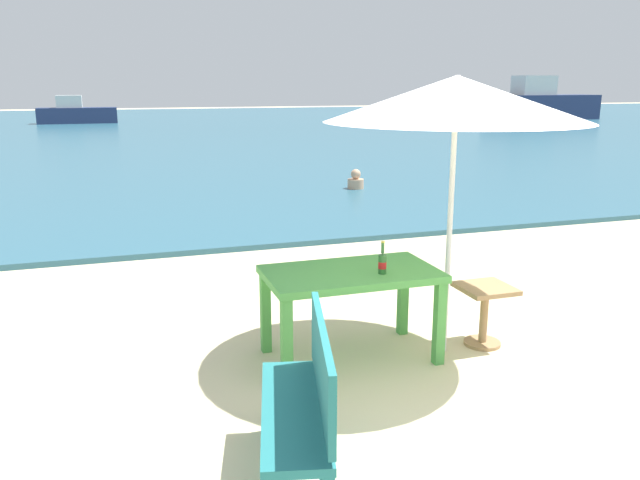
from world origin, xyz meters
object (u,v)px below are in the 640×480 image
at_px(patio_umbrella, 456,99).
at_px(swimmer_person, 356,181).
at_px(picnic_table_green, 351,283).
at_px(bench_teal_center, 306,396).
at_px(side_table_wood, 484,307).
at_px(boat_cargo_ship, 540,104).
at_px(beer_bottle_amber, 382,262).
at_px(boat_tanker, 76,113).

xyz_separation_m(patio_umbrella, swimmer_person, (2.26, 7.88, -1.88)).
distance_m(picnic_table_green, patio_umbrella, 1.68).
bearing_deg(bench_teal_center, side_table_wood, 34.45).
distance_m(side_table_wood, bench_teal_center, 2.49).
bearing_deg(side_table_wood, bench_teal_center, -145.55).
distance_m(side_table_wood, swimmer_person, 8.10).
relative_size(side_table_wood, boat_cargo_ship, 0.07).
relative_size(picnic_table_green, beer_bottle_amber, 5.28).
xyz_separation_m(patio_umbrella, bench_teal_center, (-1.67, -1.40, -1.58)).
xyz_separation_m(beer_bottle_amber, boat_cargo_ship, (23.37, 29.19, 0.18)).
xyz_separation_m(boat_tanker, boat_cargo_ship, (27.06, -4.78, 0.40)).
relative_size(picnic_table_green, swimmer_person, 3.41).
bearing_deg(beer_bottle_amber, patio_umbrella, 3.19).
relative_size(bench_teal_center, boat_tanker, 0.30).
relative_size(side_table_wood, bench_teal_center, 0.43).
xyz_separation_m(bench_teal_center, boat_cargo_ship, (24.43, 30.56, 0.49)).
distance_m(beer_bottle_amber, side_table_wood, 1.11).
height_order(boat_tanker, boat_cargo_ship, boat_cargo_ship).
bearing_deg(beer_bottle_amber, side_table_wood, 2.28).
height_order(beer_bottle_amber, patio_umbrella, patio_umbrella).
bearing_deg(patio_umbrella, beer_bottle_amber, -176.81).
height_order(beer_bottle_amber, side_table_wood, beer_bottle_amber).
xyz_separation_m(patio_umbrella, boat_tanker, (-4.30, 33.93, -1.49)).
distance_m(picnic_table_green, side_table_wood, 1.24).
bearing_deg(swimmer_person, boat_cargo_ship, 46.06).
bearing_deg(side_table_wood, picnic_table_green, 174.36).
bearing_deg(picnic_table_green, boat_cargo_ship, 50.92).
xyz_separation_m(picnic_table_green, side_table_wood, (1.20, -0.12, -0.30)).
xyz_separation_m(side_table_wood, boat_tanker, (-4.68, 33.93, 0.28)).
xyz_separation_m(swimmer_person, boat_tanker, (-6.56, 26.05, 0.39)).
bearing_deg(patio_umbrella, side_table_wood, 0.83).
height_order(picnic_table_green, patio_umbrella, patio_umbrella).
xyz_separation_m(patio_umbrella, side_table_wood, (0.38, 0.01, -1.76)).
bearing_deg(swimmer_person, picnic_table_green, -111.64).
bearing_deg(bench_teal_center, patio_umbrella, 40.06).
relative_size(boat_tanker, boat_cargo_ship, 0.58).
bearing_deg(swimmer_person, beer_bottle_amber, -109.94).
xyz_separation_m(side_table_wood, swimmer_person, (1.88, 7.87, -0.11)).
bearing_deg(swimmer_person, boat_tanker, 104.13).
height_order(picnic_table_green, side_table_wood, picnic_table_green).
bearing_deg(boat_tanker, boat_cargo_ship, -10.01).
xyz_separation_m(beer_bottle_amber, side_table_wood, (0.99, 0.04, -0.50)).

